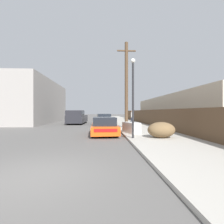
# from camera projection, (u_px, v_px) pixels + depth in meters

# --- Properties ---
(ground_plane) EXTENTS (220.00, 220.00, 0.00)m
(ground_plane) POSITION_uv_depth(u_px,v_px,m) (33.00, 178.00, 4.32)
(ground_plane) COLOR #595654
(sidewalk_curb) EXTENTS (4.20, 63.00, 0.12)m
(sidewalk_curb) POSITION_uv_depth(u_px,v_px,m) (124.00, 122.00, 28.09)
(sidewalk_curb) COLOR #ADA89E
(sidewalk_curb) RESTS_ON ground
(discarded_fridge) EXTENTS (1.12, 1.89, 0.79)m
(discarded_fridge) POSITION_uv_depth(u_px,v_px,m) (131.00, 128.00, 12.53)
(discarded_fridge) COLOR silver
(discarded_fridge) RESTS_ON sidewalk_curb
(parked_sports_car_red) EXTENTS (1.95, 4.52, 1.26)m
(parked_sports_car_red) POSITION_uv_depth(u_px,v_px,m) (104.00, 127.00, 12.56)
(parked_sports_car_red) COLOR #E05114
(parked_sports_car_red) RESTS_ON ground
(car_parked_mid) EXTENTS (2.08, 4.80, 1.39)m
(car_parked_mid) POSITION_uv_depth(u_px,v_px,m) (104.00, 120.00, 21.26)
(car_parked_mid) COLOR gray
(car_parked_mid) RESTS_ON ground
(pickup_truck) EXTENTS (2.31, 5.57, 1.81)m
(pickup_truck) POSITION_uv_depth(u_px,v_px,m) (77.00, 117.00, 23.30)
(pickup_truck) COLOR #232328
(pickup_truck) RESTS_ON ground
(utility_pole) EXTENTS (1.80, 0.32, 8.24)m
(utility_pole) POSITION_uv_depth(u_px,v_px,m) (126.00, 84.00, 16.87)
(utility_pole) COLOR #4C3826
(utility_pole) RESTS_ON sidewalk_curb
(street_lamp) EXTENTS (0.26, 0.26, 4.59)m
(street_lamp) POSITION_uv_depth(u_px,v_px,m) (133.00, 92.00, 10.05)
(street_lamp) COLOR #232326
(street_lamp) RESTS_ON sidewalk_curb
(brush_pile) EXTENTS (1.61, 1.26, 0.92)m
(brush_pile) POSITION_uv_depth(u_px,v_px,m) (161.00, 130.00, 10.22)
(brush_pile) COLOR brown
(brush_pile) RESTS_ON sidewalk_curb
(wooden_fence) EXTENTS (0.08, 36.84, 1.74)m
(wooden_fence) POSITION_uv_depth(u_px,v_px,m) (147.00, 117.00, 21.55)
(wooden_fence) COLOR brown
(wooden_fence) RESTS_ON sidewalk_curb
(building_left_block) EXTENTS (7.00, 16.42, 6.21)m
(building_left_block) POSITION_uv_depth(u_px,v_px,m) (31.00, 102.00, 26.44)
(building_left_block) COLOR gray
(building_left_block) RESTS_ON ground
(building_right_house) EXTENTS (6.00, 23.31, 3.65)m
(building_right_house) POSITION_uv_depth(u_px,v_px,m) (183.00, 110.00, 22.72)
(building_right_house) COLOR beige
(building_right_house) RESTS_ON ground
(pedestrian) EXTENTS (0.34, 0.34, 1.69)m
(pedestrian) POSITION_uv_depth(u_px,v_px,m) (132.00, 117.00, 22.28)
(pedestrian) COLOR #282D42
(pedestrian) RESTS_ON sidewalk_curb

